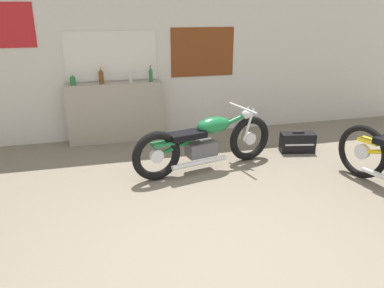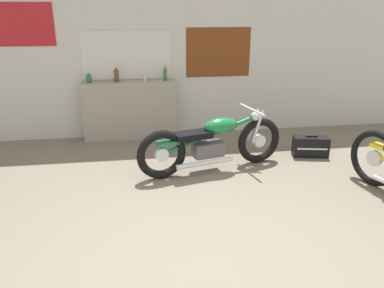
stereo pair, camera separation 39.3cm
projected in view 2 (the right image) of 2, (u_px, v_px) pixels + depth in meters
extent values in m
plane|color=#706656|center=(205.00, 267.00, 3.24)|extent=(24.00, 24.00, 0.00)
cube|color=beige|center=(167.00, 53.00, 6.19)|extent=(10.00, 0.06, 2.80)
cube|color=silver|center=(127.00, 55.00, 6.07)|extent=(1.38, 0.01, 0.71)
cube|color=beige|center=(127.00, 55.00, 6.07)|extent=(1.44, 0.01, 0.77)
cube|color=brown|center=(218.00, 52.00, 6.27)|extent=(1.09, 0.01, 0.81)
cube|color=#B21E23|center=(25.00, 25.00, 5.70)|extent=(0.86, 0.01, 0.65)
cube|color=gray|center=(130.00, 110.00, 6.25)|extent=(1.53, 0.28, 0.97)
cylinder|color=#23662D|center=(89.00, 79.00, 5.96)|extent=(0.08, 0.08, 0.12)
cone|color=#23662D|center=(88.00, 74.00, 5.93)|extent=(0.07, 0.07, 0.03)
cylinder|color=silver|center=(88.00, 73.00, 5.92)|extent=(0.03, 0.03, 0.01)
cylinder|color=#5B3814|center=(117.00, 76.00, 6.01)|extent=(0.08, 0.08, 0.19)
cone|color=#5B3814|center=(116.00, 69.00, 5.97)|extent=(0.06, 0.06, 0.05)
cylinder|color=gold|center=(116.00, 66.00, 5.96)|extent=(0.03, 0.03, 0.02)
cylinder|color=#B7B2A8|center=(145.00, 77.00, 6.06)|extent=(0.06, 0.06, 0.14)
cone|color=#B7B2A8|center=(145.00, 72.00, 6.03)|extent=(0.05, 0.05, 0.04)
cylinder|color=silver|center=(145.00, 70.00, 6.02)|extent=(0.03, 0.03, 0.02)
cylinder|color=#23662D|center=(165.00, 75.00, 6.11)|extent=(0.06, 0.06, 0.19)
cone|color=#23662D|center=(165.00, 68.00, 6.07)|extent=(0.05, 0.05, 0.05)
cylinder|color=red|center=(165.00, 66.00, 6.06)|extent=(0.02, 0.02, 0.02)
torus|color=black|center=(374.00, 158.00, 4.63)|extent=(0.29, 0.70, 0.71)
cylinder|color=silver|center=(374.00, 158.00, 4.63)|extent=(0.11, 0.21, 0.20)
cube|color=yellow|center=(383.00, 147.00, 4.50)|extent=(0.22, 0.30, 0.04)
torus|color=black|center=(259.00, 141.00, 5.31)|extent=(0.66, 0.25, 0.66)
cylinder|color=silver|center=(259.00, 141.00, 5.31)|extent=(0.19, 0.11, 0.18)
torus|color=black|center=(162.00, 155.00, 4.81)|extent=(0.66, 0.25, 0.66)
cylinder|color=silver|center=(162.00, 155.00, 4.81)|extent=(0.19, 0.11, 0.18)
cube|color=#4C4C51|center=(208.00, 149.00, 5.04)|extent=(0.44, 0.31, 0.19)
cylinder|color=#196B38|center=(208.00, 136.00, 4.97)|extent=(1.29, 0.36, 0.40)
ellipsoid|color=#196B38|center=(221.00, 126.00, 5.00)|extent=(0.53, 0.35, 0.22)
cube|color=black|center=(193.00, 135.00, 4.88)|extent=(0.53, 0.35, 0.08)
cube|color=#196B38|center=(168.00, 143.00, 4.78)|extent=(0.31, 0.20, 0.04)
cylinder|color=silver|center=(253.00, 124.00, 5.26)|extent=(0.18, 0.07, 0.46)
cylinder|color=silver|center=(258.00, 127.00, 5.15)|extent=(0.18, 0.07, 0.46)
cylinder|color=silver|center=(252.00, 110.00, 5.10)|extent=(0.18, 0.63, 0.03)
sphere|color=silver|center=(255.00, 116.00, 5.15)|extent=(0.13, 0.13, 0.13)
cylinder|color=silver|center=(205.00, 163.00, 4.93)|extent=(0.79, 0.25, 0.06)
cube|color=black|center=(311.00, 146.00, 5.60)|extent=(0.55, 0.32, 0.30)
cube|color=silver|center=(312.00, 149.00, 5.49)|extent=(0.43, 0.10, 0.02)
cube|color=black|center=(312.00, 136.00, 5.54)|extent=(0.18, 0.06, 0.02)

